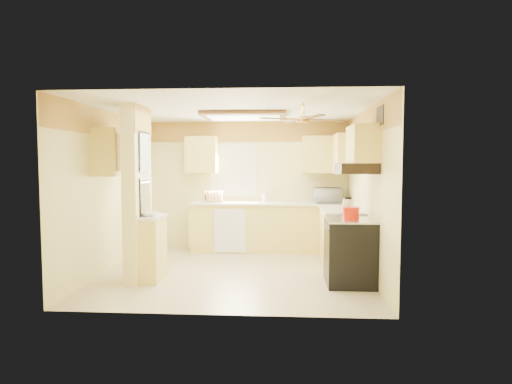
# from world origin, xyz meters

# --- Properties ---
(floor) EXTENTS (4.00, 4.00, 0.00)m
(floor) POSITION_xyz_m (0.00, 0.00, 0.00)
(floor) COLOR #C4AE88
(floor) RESTS_ON ground
(ceiling) EXTENTS (4.00, 4.00, 0.00)m
(ceiling) POSITION_xyz_m (0.00, 0.00, 2.50)
(ceiling) COLOR white
(ceiling) RESTS_ON wall_back
(wall_back) EXTENTS (4.00, 0.00, 4.00)m
(wall_back) POSITION_xyz_m (0.00, 1.90, 1.25)
(wall_back) COLOR #EADC8F
(wall_back) RESTS_ON floor
(wall_front) EXTENTS (4.00, 0.00, 4.00)m
(wall_front) POSITION_xyz_m (0.00, -1.90, 1.25)
(wall_front) COLOR #EADC8F
(wall_front) RESTS_ON floor
(wall_left) EXTENTS (0.00, 3.80, 3.80)m
(wall_left) POSITION_xyz_m (-2.00, 0.00, 1.25)
(wall_left) COLOR #EADC8F
(wall_left) RESTS_ON floor
(wall_right) EXTENTS (0.00, 3.80, 3.80)m
(wall_right) POSITION_xyz_m (2.00, 0.00, 1.25)
(wall_right) COLOR #EADC8F
(wall_right) RESTS_ON floor
(wallpaper_border) EXTENTS (4.00, 0.02, 0.40)m
(wallpaper_border) POSITION_xyz_m (0.00, 1.88, 2.30)
(wallpaper_border) COLOR #FEC74A
(wallpaper_border) RESTS_ON wall_back
(partition_column) EXTENTS (0.20, 0.70, 2.50)m
(partition_column) POSITION_xyz_m (-1.35, -0.55, 1.25)
(partition_column) COLOR #EADC8F
(partition_column) RESTS_ON floor
(partition_ledge) EXTENTS (0.25, 0.55, 0.90)m
(partition_ledge) POSITION_xyz_m (-1.13, -0.55, 0.45)
(partition_ledge) COLOR #F2DD62
(partition_ledge) RESTS_ON floor
(ledge_top) EXTENTS (0.28, 0.58, 0.04)m
(ledge_top) POSITION_xyz_m (-1.13, -0.55, 0.92)
(ledge_top) COLOR white
(ledge_top) RESTS_ON partition_ledge
(lower_cabinets_back) EXTENTS (3.00, 0.60, 0.90)m
(lower_cabinets_back) POSITION_xyz_m (0.50, 1.60, 0.45)
(lower_cabinets_back) COLOR #F2DD62
(lower_cabinets_back) RESTS_ON floor
(lower_cabinets_right) EXTENTS (0.60, 1.40, 0.90)m
(lower_cabinets_right) POSITION_xyz_m (1.70, 0.60, 0.45)
(lower_cabinets_right) COLOR #F2DD62
(lower_cabinets_right) RESTS_ON floor
(countertop_back) EXTENTS (3.04, 0.64, 0.04)m
(countertop_back) POSITION_xyz_m (0.50, 1.59, 0.92)
(countertop_back) COLOR white
(countertop_back) RESTS_ON lower_cabinets_back
(countertop_right) EXTENTS (0.64, 1.44, 0.04)m
(countertop_right) POSITION_xyz_m (1.69, 0.60, 0.92)
(countertop_right) COLOR white
(countertop_right) RESTS_ON lower_cabinets_right
(dishwasher_panel) EXTENTS (0.58, 0.02, 0.80)m
(dishwasher_panel) POSITION_xyz_m (-0.25, 1.29, 0.43)
(dishwasher_panel) COLOR white
(dishwasher_panel) RESTS_ON lower_cabinets_back
(window) EXTENTS (0.92, 0.02, 1.02)m
(window) POSITION_xyz_m (-0.25, 1.89, 1.55)
(window) COLOR white
(window) RESTS_ON wall_back
(upper_cab_back_left) EXTENTS (0.60, 0.35, 0.70)m
(upper_cab_back_left) POSITION_xyz_m (-0.85, 1.72, 1.85)
(upper_cab_back_left) COLOR #F2DD62
(upper_cab_back_left) RESTS_ON wall_back
(upper_cab_back_right) EXTENTS (0.90, 0.35, 0.70)m
(upper_cab_back_right) POSITION_xyz_m (1.55, 1.72, 1.85)
(upper_cab_back_right) COLOR #F2DD62
(upper_cab_back_right) RESTS_ON wall_back
(upper_cab_right) EXTENTS (0.35, 1.00, 0.70)m
(upper_cab_right) POSITION_xyz_m (1.82, 1.25, 1.85)
(upper_cab_right) COLOR #F2DD62
(upper_cab_right) RESTS_ON wall_right
(upper_cab_left_wall) EXTENTS (0.35, 0.75, 0.70)m
(upper_cab_left_wall) POSITION_xyz_m (-1.82, -0.25, 1.85)
(upper_cab_left_wall) COLOR #F2DD62
(upper_cab_left_wall) RESTS_ON wall_left
(upper_cab_over_stove) EXTENTS (0.35, 0.76, 0.52)m
(upper_cab_over_stove) POSITION_xyz_m (1.82, -0.55, 1.95)
(upper_cab_over_stove) COLOR #F2DD62
(upper_cab_over_stove) RESTS_ON wall_right
(stove) EXTENTS (0.68, 0.77, 0.92)m
(stove) POSITION_xyz_m (1.67, -0.55, 0.46)
(stove) COLOR black
(stove) RESTS_ON floor
(range_hood) EXTENTS (0.50, 0.76, 0.14)m
(range_hood) POSITION_xyz_m (1.74, -0.55, 1.62)
(range_hood) COLOR black
(range_hood) RESTS_ON upper_cab_over_stove
(poster_menu) EXTENTS (0.02, 0.42, 0.57)m
(poster_menu) POSITION_xyz_m (-1.24, -0.55, 1.85)
(poster_menu) COLOR black
(poster_menu) RESTS_ON partition_column
(poster_nashville) EXTENTS (0.02, 0.42, 0.57)m
(poster_nashville) POSITION_xyz_m (-1.24, -0.55, 1.20)
(poster_nashville) COLOR black
(poster_nashville) RESTS_ON partition_column
(ceiling_light_panel) EXTENTS (1.35, 0.95, 0.06)m
(ceiling_light_panel) POSITION_xyz_m (0.10, 0.50, 2.46)
(ceiling_light_panel) COLOR brown
(ceiling_light_panel) RESTS_ON ceiling
(ceiling_fan) EXTENTS (1.15, 1.15, 0.26)m
(ceiling_fan) POSITION_xyz_m (1.00, -0.70, 2.29)
(ceiling_fan) COLOR gold
(ceiling_fan) RESTS_ON ceiling
(vent_grate) EXTENTS (0.02, 0.40, 0.25)m
(vent_grate) POSITION_xyz_m (1.98, -0.90, 2.30)
(vent_grate) COLOR black
(vent_grate) RESTS_ON wall_right
(microwave) EXTENTS (0.53, 0.38, 0.28)m
(microwave) POSITION_xyz_m (1.57, 1.60, 1.08)
(microwave) COLOR white
(microwave) RESTS_ON countertop_back
(bowl) EXTENTS (0.26, 0.26, 0.06)m
(bowl) POSITION_xyz_m (-1.15, -0.63, 0.97)
(bowl) COLOR white
(bowl) RESTS_ON ledge_top
(dutch_oven) EXTENTS (0.24, 0.24, 0.16)m
(dutch_oven) POSITION_xyz_m (1.69, -0.50, 1.00)
(dutch_oven) COLOR red
(dutch_oven) RESTS_ON stove
(kettle) EXTENTS (0.16, 0.16, 0.25)m
(kettle) POSITION_xyz_m (1.71, -0.09, 1.06)
(kettle) COLOR silver
(kettle) RESTS_ON countertop_right
(dish_rack) EXTENTS (0.37, 0.28, 0.21)m
(dish_rack) POSITION_xyz_m (-0.61, 1.62, 1.02)
(dish_rack) COLOR #D9B27D
(dish_rack) RESTS_ON countertop_back
(utensil_crock) EXTENTS (0.12, 0.12, 0.23)m
(utensil_crock) POSITION_xyz_m (0.38, 1.68, 1.02)
(utensil_crock) COLOR white
(utensil_crock) RESTS_ON countertop_back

